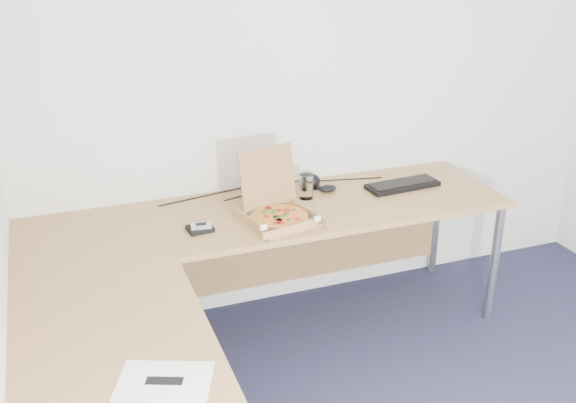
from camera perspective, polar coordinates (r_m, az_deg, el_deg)
name	(u,v)px	position (r m, az deg, el deg)	size (l,w,h in m)	color
room_shell	(556,204)	(2.34, 21.86, -0.23)	(3.50, 3.50, 2.50)	silver
desk	(233,263)	(2.98, -4.70, -5.25)	(2.50, 2.20, 0.73)	#A87B47
pizza_box	(279,213)	(3.30, -0.81, -0.97)	(0.31, 0.36, 0.32)	#AD7F49
drinking_glass	(306,187)	(3.55, 1.55, 1.28)	(0.07, 0.07, 0.13)	silver
keyboard	(402,185)	(3.76, 9.72, 1.39)	(0.41, 0.15, 0.03)	black
mouse	(328,188)	(3.65, 3.39, 1.11)	(0.10, 0.07, 0.04)	black
wallet	(200,229)	(3.22, -7.49, -2.31)	(0.12, 0.10, 0.02)	black
phone	(201,226)	(3.21, -7.42, -2.07)	(0.10, 0.05, 0.02)	#B2B5BA
paper_sheet	(164,381)	(2.27, -10.47, -14.79)	(0.30, 0.21, 0.00)	white
dome_speaker	(312,180)	(3.70, 2.09, 1.81)	(0.10, 0.10, 0.08)	black
cable_bundle	(269,189)	(3.69, -1.66, 1.10)	(0.62, 0.04, 0.01)	black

